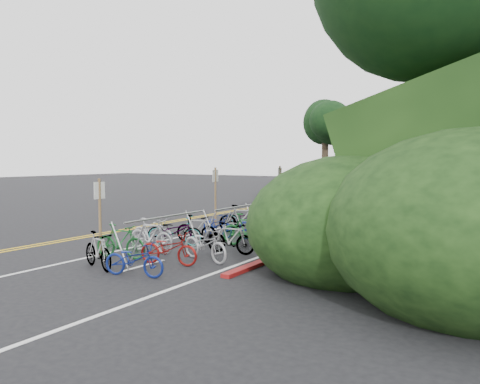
# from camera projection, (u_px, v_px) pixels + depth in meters

# --- Properties ---
(ground) EXTENTS (120.00, 120.00, 0.00)m
(ground) POSITION_uv_depth(u_px,v_px,m) (117.00, 243.00, 15.83)
(ground) COLOR black
(ground) RESTS_ON ground
(road_markings) EXTENTS (7.47, 80.00, 0.01)m
(road_markings) POSITION_uv_depth(u_px,v_px,m) (272.00, 214.00, 24.08)
(road_markings) COLOR gold
(road_markings) RESTS_ON ground
(red_curb) EXTENTS (0.25, 28.00, 0.10)m
(red_curb) POSITION_uv_depth(u_px,v_px,m) (381.00, 216.00, 23.04)
(red_curb) COLOR maroon
(red_curb) RESTS_ON ground
(bike_rack_front) EXTENTS (1.18, 3.32, 1.24)m
(bike_rack_front) POSITION_uv_depth(u_px,v_px,m) (167.00, 227.00, 13.26)
(bike_rack_front) COLOR #9D9EA1
(bike_rack_front) RESTS_ON ground
(bike_racks_rest) EXTENTS (1.14, 23.00, 1.17)m
(bike_racks_rest) POSITION_uv_depth(u_px,v_px,m) (336.00, 196.00, 25.25)
(bike_racks_rest) COLOR #9D9EA1
(bike_racks_rest) RESTS_ON ground
(signpost_near) EXTENTS (0.08, 0.40, 2.28)m
(signpost_near) POSITION_uv_depth(u_px,v_px,m) (100.00, 211.00, 13.78)
(signpost_near) COLOR brown
(signpost_near) RESTS_ON ground
(signposts_rest) EXTENTS (0.08, 18.40, 2.50)m
(signposts_rest) POSITION_uv_depth(u_px,v_px,m) (303.00, 184.00, 27.31)
(signposts_rest) COLOR brown
(signposts_rest) RESTS_ON ground
(bike_front) EXTENTS (0.64, 1.68, 0.87)m
(bike_front) POSITION_uv_depth(u_px,v_px,m) (153.00, 231.00, 15.62)
(bike_front) COLOR #9E9EA3
(bike_front) RESTS_ON ground
(bike_valet) EXTENTS (3.34, 11.19, 1.09)m
(bike_valet) POSITION_uv_depth(u_px,v_px,m) (222.00, 229.00, 15.76)
(bike_valet) COLOR slate
(bike_valet) RESTS_ON ground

